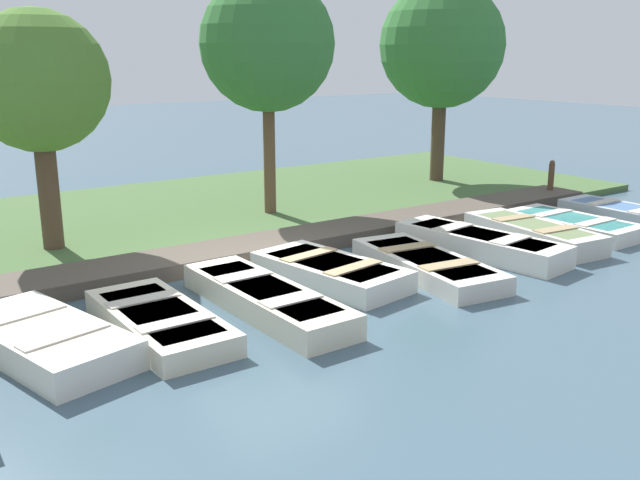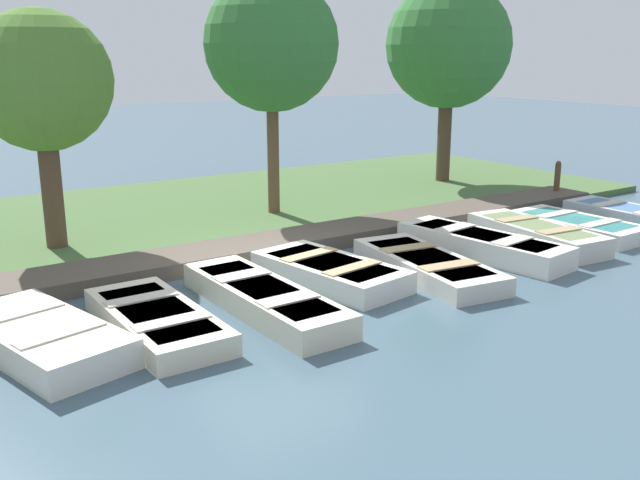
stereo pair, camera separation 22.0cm
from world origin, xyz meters
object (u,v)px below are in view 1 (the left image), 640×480
rowboat_3 (159,321)px  rowboat_8 (533,233)px  rowboat_9 (573,225)px  park_tree_right (442,46)px  rowboat_4 (266,299)px  mooring_post_far (551,180)px  rowboat_6 (427,264)px  rowboat_5 (330,271)px  rowboat_10 (623,214)px  rowboat_2 (44,339)px  park_tree_center (267,44)px  park_tree_left (38,83)px  rowboat_7 (480,244)px

rowboat_3 → rowboat_8: size_ratio=0.94×
rowboat_9 → park_tree_right: park_tree_right is taller
rowboat_4 → park_tree_right: park_tree_right is taller
mooring_post_far → rowboat_6: bearing=-68.3°
rowboat_5 → rowboat_9: bearing=79.0°
rowboat_3 → rowboat_10: (-0.04, 10.94, 0.04)m
rowboat_6 → rowboat_8: 3.13m
rowboat_2 → park_tree_center: (-4.79, 6.26, 3.65)m
rowboat_4 → park_tree_right: 11.56m
rowboat_6 → park_tree_center: size_ratio=0.62×
park_tree_left → park_tree_right: size_ratio=0.80×
rowboat_3 → rowboat_6: 4.81m
park_tree_center → rowboat_9: bearing=43.8°
rowboat_7 → mooring_post_far: bearing=107.4°
rowboat_5 → rowboat_10: (0.38, 7.76, 0.01)m
rowboat_2 → rowboat_3: size_ratio=1.04×
rowboat_3 → rowboat_7: size_ratio=0.82×
rowboat_5 → rowboat_2: bearing=-95.6°
rowboat_2 → rowboat_8: rowboat_8 is taller
rowboat_5 → rowboat_10: bearing=78.4°
rowboat_5 → park_tree_left: 6.16m
rowboat_10 → park_tree_right: park_tree_right is taller
rowboat_9 → rowboat_7: bearing=-90.2°
rowboat_3 → park_tree_center: size_ratio=0.53×
mooring_post_far → rowboat_3: bearing=-77.6°
rowboat_2 → rowboat_4: 3.10m
rowboat_4 → park_tree_left: 5.92m
rowboat_2 → park_tree_right: size_ratio=0.53×
park_tree_left → rowboat_9: bearing=64.6°
park_tree_right → rowboat_5: bearing=-54.8°
rowboat_2 → park_tree_left: 5.58m
rowboat_9 → park_tree_left: bearing=-116.7°
rowboat_7 → rowboat_10: rowboat_7 is taller
rowboat_8 → rowboat_9: rowboat_8 is taller
rowboat_8 → park_tree_right: 7.37m
rowboat_4 → rowboat_7: (-0.26, 4.84, 0.02)m
rowboat_3 → rowboat_6: (0.17, 4.81, 0.00)m
park_tree_right → rowboat_2: bearing=-65.3°
mooring_post_far → park_tree_center: bearing=-108.7°
rowboat_3 → mooring_post_far: mooring_post_far is taller
rowboat_9 → rowboat_10: 1.60m
rowboat_9 → park_tree_center: bearing=-137.4°
rowboat_6 → park_tree_right: (-5.97, 6.02, 3.68)m
rowboat_8 → park_tree_left: size_ratio=0.68×
park_tree_left → rowboat_2: bearing=-16.8°
rowboat_6 → mooring_post_far: bearing=119.6°
rowboat_5 → mooring_post_far: (-2.17, 8.54, 0.33)m
rowboat_2 → rowboat_9: rowboat_2 is taller
rowboat_2 → park_tree_right: (-5.65, 12.31, 3.64)m
rowboat_5 → rowboat_7: 3.28m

